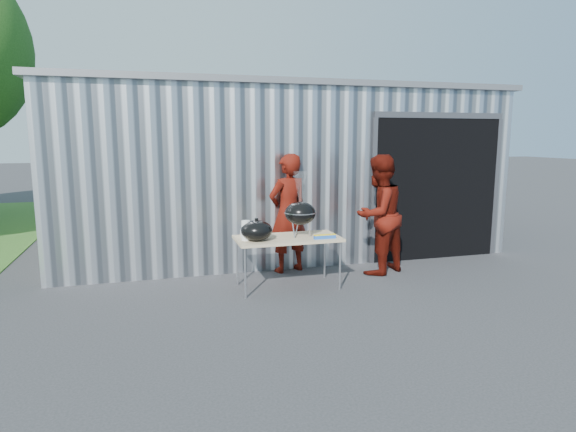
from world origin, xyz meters
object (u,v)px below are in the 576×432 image
object	(u,v)px
person_cook	(288,213)
person_bystander	(378,215)
kettle_grill	(300,208)
folding_table	(288,240)

from	to	relation	value
person_cook	person_bystander	bearing A→B (deg)	142.29
kettle_grill	person_bystander	distance (m)	1.47
folding_table	person_bystander	distance (m)	1.66
folding_table	person_cook	bearing A→B (deg)	73.53
folding_table	person_bystander	world-z (taller)	person_bystander
folding_table	person_bystander	size ratio (longest dim) A/B	0.79
kettle_grill	person_bystander	world-z (taller)	person_bystander
kettle_grill	person_cook	xyz separation A→B (m)	(0.06, 0.83, -0.21)
person_cook	person_bystander	world-z (taller)	person_cook
folding_table	person_bystander	xyz separation A→B (m)	(1.60, 0.34, 0.24)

